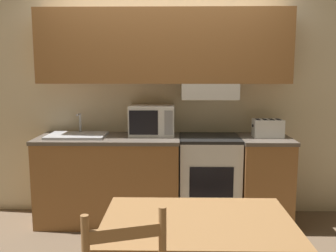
{
  "coord_description": "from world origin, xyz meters",
  "views": [
    {
      "loc": [
        0.11,
        -4.02,
        1.57
      ],
      "look_at": [
        0.05,
        -0.54,
        1.04
      ],
      "focal_mm": 40.0,
      "sensor_mm": 36.0,
      "label": 1
    }
  ],
  "objects_px": {
    "microwave": "(152,120)",
    "dining_table": "(197,236)",
    "sink_basin": "(77,135)",
    "toaster": "(268,128)",
    "stove_range": "(209,179)"
  },
  "relations": [
    {
      "from": "microwave",
      "to": "dining_table",
      "type": "height_order",
      "value": "microwave"
    },
    {
      "from": "sink_basin",
      "to": "dining_table",
      "type": "distance_m",
      "value": 2.06
    },
    {
      "from": "sink_basin",
      "to": "microwave",
      "type": "bearing_deg",
      "value": 7.91
    },
    {
      "from": "toaster",
      "to": "sink_basin",
      "type": "relative_size",
      "value": 0.52
    },
    {
      "from": "microwave",
      "to": "toaster",
      "type": "height_order",
      "value": "microwave"
    },
    {
      "from": "sink_basin",
      "to": "stove_range",
      "type": "bearing_deg",
      "value": 0.92
    },
    {
      "from": "microwave",
      "to": "sink_basin",
      "type": "relative_size",
      "value": 0.79
    },
    {
      "from": "stove_range",
      "to": "dining_table",
      "type": "bearing_deg",
      "value": -97.33
    },
    {
      "from": "stove_range",
      "to": "sink_basin",
      "type": "xyz_separation_m",
      "value": [
        -1.35,
        -0.02,
        0.46
      ]
    },
    {
      "from": "stove_range",
      "to": "sink_basin",
      "type": "bearing_deg",
      "value": -179.08
    },
    {
      "from": "microwave",
      "to": "toaster",
      "type": "distance_m",
      "value": 1.18
    },
    {
      "from": "stove_range",
      "to": "dining_table",
      "type": "xyz_separation_m",
      "value": [
        -0.22,
        -1.72,
        0.17
      ]
    },
    {
      "from": "toaster",
      "to": "sink_basin",
      "type": "bearing_deg",
      "value": -179.65
    },
    {
      "from": "microwave",
      "to": "toaster",
      "type": "relative_size",
      "value": 1.52
    },
    {
      "from": "microwave",
      "to": "sink_basin",
      "type": "xyz_separation_m",
      "value": [
        -0.76,
        -0.11,
        -0.14
      ]
    }
  ]
}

